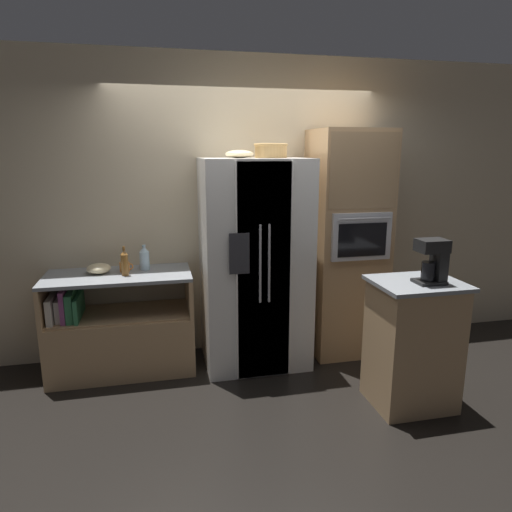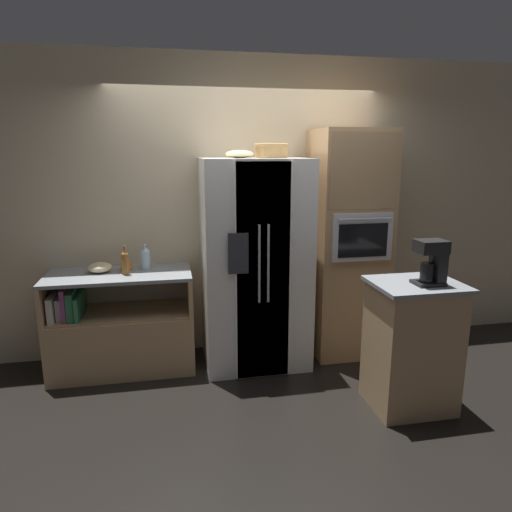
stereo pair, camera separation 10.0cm
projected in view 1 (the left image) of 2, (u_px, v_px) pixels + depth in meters
The scene contains 13 objects.
ground_plane at pixel (254, 362), 4.29m from camera, with size 20.00×20.00×0.00m, color black.
wall_back at pixel (244, 208), 4.40m from camera, with size 12.00×0.06×2.80m.
counter_left at pixel (120, 335), 4.07m from camera, with size 1.24×0.60×0.90m.
refrigerator at pixel (255, 264), 4.13m from camera, with size 0.93×0.77×1.88m.
wall_oven at pixel (346, 244), 4.35m from camera, with size 0.68×0.67×2.13m.
island_counter at pixel (413, 343), 3.49m from camera, with size 0.64×0.54×1.00m.
wicker_basket at pixel (271, 150), 3.97m from camera, with size 0.30×0.30×0.12m.
fruit_bowl at pixel (239, 154), 3.86m from camera, with size 0.24×0.24×0.07m.
bottle_tall at pixel (144, 258), 4.07m from camera, with size 0.09×0.09×0.23m.
bottle_short at pixel (125, 263), 3.88m from camera, with size 0.06×0.06×0.25m.
mug at pixel (125, 267), 4.03m from camera, with size 0.12×0.09×0.09m.
mixing_bowl at pixel (99, 268), 3.97m from camera, with size 0.20×0.20×0.09m.
coffee_maker at pixel (434, 259), 3.29m from camera, with size 0.21×0.16×0.33m.
Camera 1 is at (-0.84, -3.86, 1.94)m, focal length 32.00 mm.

